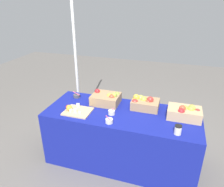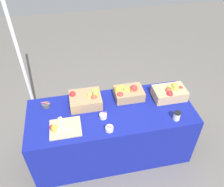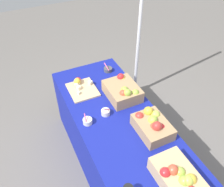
# 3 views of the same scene
# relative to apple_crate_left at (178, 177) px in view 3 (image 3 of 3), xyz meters

# --- Properties ---
(ground_plane) EXTENTS (10.00, 10.00, 0.00)m
(ground_plane) POSITION_rel_apple_crate_left_xyz_m (-0.74, -0.09, -0.82)
(ground_plane) COLOR slate
(table) EXTENTS (1.90, 0.76, 0.74)m
(table) POSITION_rel_apple_crate_left_xyz_m (-0.74, -0.09, -0.45)
(table) COLOR navy
(table) RESTS_ON ground_plane
(apple_crate_left) EXTENTS (0.38, 0.25, 0.17)m
(apple_crate_left) POSITION_rel_apple_crate_left_xyz_m (0.00, 0.00, 0.00)
(apple_crate_left) COLOR tan
(apple_crate_left) RESTS_ON table
(apple_crate_middle) EXTENTS (0.34, 0.25, 0.17)m
(apple_crate_middle) POSITION_rel_apple_crate_left_xyz_m (-0.49, 0.11, -0.00)
(apple_crate_middle) COLOR tan
(apple_crate_middle) RESTS_ON table
(apple_crate_right) EXTENTS (0.36, 0.30, 0.18)m
(apple_crate_right) POSITION_rel_apple_crate_left_xyz_m (-1.00, 0.08, -0.00)
(apple_crate_right) COLOR tan
(apple_crate_right) RESTS_ON table
(cutting_board_front) EXTENTS (0.33, 0.28, 0.09)m
(cutting_board_front) POSITION_rel_apple_crate_left_xyz_m (-1.29, -0.26, -0.05)
(cutting_board_front) COLOR #D1B284
(cutting_board_front) RESTS_ON table
(sample_bowl_near) EXTENTS (0.08, 0.09, 0.11)m
(sample_bowl_near) POSITION_rel_apple_crate_left_xyz_m (-0.85, -0.18, -0.05)
(sample_bowl_near) COLOR silver
(sample_bowl_near) RESTS_ON table
(sample_bowl_mid) EXTENTS (0.10, 0.10, 0.10)m
(sample_bowl_mid) POSITION_rel_apple_crate_left_xyz_m (-1.46, 0.13, -0.05)
(sample_bowl_mid) COLOR #4C4C51
(sample_bowl_mid) RESTS_ON table
(sample_bowl_far) EXTENTS (0.08, 0.08, 0.10)m
(sample_bowl_far) POSITION_rel_apple_crate_left_xyz_m (-0.81, -0.37, -0.05)
(sample_bowl_far) COLOR silver
(sample_bowl_far) RESTS_ON table
(tent_pole) EXTENTS (0.04, 0.04, 2.27)m
(tent_pole) POSITION_rel_apple_crate_left_xyz_m (-1.72, 0.67, 0.32)
(tent_pole) COLOR white
(tent_pole) RESTS_ON ground_plane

